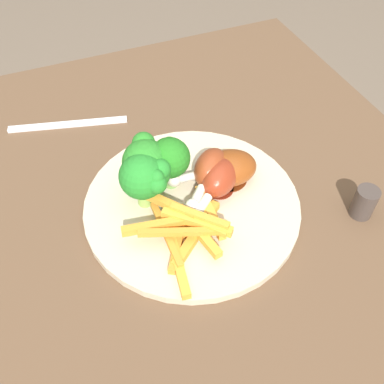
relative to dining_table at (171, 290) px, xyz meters
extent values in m
cube|color=brown|center=(0.00, 0.00, 0.10)|extent=(0.94, 0.85, 0.03)
cylinder|color=#443122|center=(0.41, -0.36, -0.27)|extent=(0.06, 0.06, 0.73)
cylinder|color=beige|center=(0.04, -0.05, 0.13)|extent=(0.29, 0.29, 0.01)
cylinder|color=#82AC51|center=(0.09, -0.01, 0.15)|extent=(0.02, 0.02, 0.03)
sphere|color=#277C24|center=(0.09, -0.01, 0.18)|extent=(0.06, 0.06, 0.06)
sphere|color=#277C24|center=(0.07, -0.02, 0.18)|extent=(0.03, 0.03, 0.03)
sphere|color=#277C24|center=(0.09, -0.02, 0.19)|extent=(0.03, 0.03, 0.03)
sphere|color=#277C24|center=(0.07, -0.01, 0.19)|extent=(0.02, 0.02, 0.02)
sphere|color=#277C24|center=(0.11, -0.01, 0.18)|extent=(0.02, 0.02, 0.02)
sphere|color=#277C24|center=(0.11, -0.01, 0.19)|extent=(0.03, 0.03, 0.03)
sphere|color=#277C24|center=(0.07, 0.00, 0.19)|extent=(0.03, 0.03, 0.03)
cylinder|color=#74A551|center=(0.09, -0.04, 0.15)|extent=(0.02, 0.02, 0.03)
sphere|color=#21731C|center=(0.09, -0.04, 0.18)|extent=(0.05, 0.05, 0.05)
sphere|color=#21731C|center=(0.10, -0.03, 0.18)|extent=(0.03, 0.03, 0.03)
sphere|color=#21731C|center=(0.08, -0.02, 0.19)|extent=(0.03, 0.03, 0.03)
sphere|color=#21731C|center=(0.10, -0.02, 0.18)|extent=(0.02, 0.02, 0.02)
sphere|color=#21731C|center=(0.10, -0.04, 0.19)|extent=(0.02, 0.02, 0.02)
cylinder|color=#8DB851|center=(0.07, 0.01, 0.15)|extent=(0.02, 0.02, 0.03)
sphere|color=#227E27|center=(0.07, 0.01, 0.18)|extent=(0.06, 0.06, 0.06)
sphere|color=#227E27|center=(0.05, -0.01, 0.19)|extent=(0.03, 0.03, 0.03)
sphere|color=#227E27|center=(0.06, -0.02, 0.19)|extent=(0.03, 0.03, 0.03)
sphere|color=#227E27|center=(0.05, -0.01, 0.19)|extent=(0.02, 0.02, 0.02)
cube|color=orange|center=(-0.01, -0.04, 0.14)|extent=(0.08, 0.09, 0.01)
cube|color=#F29D32|center=(-0.01, -0.04, 0.16)|extent=(0.06, 0.05, 0.01)
cube|color=orange|center=(-0.01, -0.03, 0.14)|extent=(0.02, 0.07, 0.01)
cube|color=orange|center=(0.01, -0.05, 0.15)|extent=(0.06, 0.03, 0.01)
cube|color=#F49E33|center=(0.01, -0.06, 0.15)|extent=(0.09, 0.01, 0.01)
cube|color=orange|center=(0.01, -0.05, 0.14)|extent=(0.06, 0.04, 0.01)
cube|color=orange|center=(-0.01, -0.04, 0.15)|extent=(0.09, 0.03, 0.01)
cube|color=#F29D32|center=(-0.04, 0.00, 0.14)|extent=(0.10, 0.03, 0.01)
cube|color=orange|center=(0.00, 0.00, 0.14)|extent=(0.10, 0.01, 0.01)
cube|color=orange|center=(-0.01, -0.01, 0.14)|extent=(0.08, 0.06, 0.01)
cube|color=#F8A134|center=(-0.01, -0.04, 0.16)|extent=(0.07, 0.07, 0.01)
cube|color=orange|center=(-0.01, -0.01, 0.16)|extent=(0.04, 0.10, 0.01)
cube|color=orange|center=(0.03, -0.01, 0.16)|extent=(0.07, 0.06, 0.01)
cube|color=orange|center=(-0.01, -0.04, 0.16)|extent=(0.06, 0.06, 0.01)
cube|color=orange|center=(0.01, 0.01, 0.15)|extent=(0.02, 0.09, 0.01)
cylinder|color=#5B230C|center=(0.07, -0.12, 0.13)|extent=(0.05, 0.05, 0.00)
ellipsoid|color=brown|center=(0.07, -0.12, 0.15)|extent=(0.07, 0.08, 0.04)
cylinder|color=beige|center=(0.07, -0.06, 0.15)|extent=(0.02, 0.04, 0.01)
sphere|color=silver|center=(0.07, -0.04, 0.15)|extent=(0.02, 0.02, 0.02)
cylinder|color=#612110|center=(0.07, -0.09, 0.13)|extent=(0.04, 0.04, 0.00)
ellipsoid|color=maroon|center=(0.07, -0.09, 0.16)|extent=(0.08, 0.08, 0.05)
cylinder|color=beige|center=(0.03, -0.06, 0.15)|extent=(0.03, 0.03, 0.01)
sphere|color=silver|center=(0.02, -0.04, 0.15)|extent=(0.02, 0.02, 0.02)
cylinder|color=#611B0F|center=(0.05, -0.10, 0.13)|extent=(0.04, 0.04, 0.00)
ellipsoid|color=maroon|center=(0.05, -0.10, 0.15)|extent=(0.08, 0.08, 0.05)
cylinder|color=beige|center=(0.02, -0.05, 0.15)|extent=(0.03, 0.04, 0.01)
sphere|color=silver|center=(0.00, -0.04, 0.15)|extent=(0.02, 0.02, 0.02)
cube|color=silver|center=(0.28, 0.07, 0.12)|extent=(0.06, 0.19, 0.00)
cylinder|color=#423833|center=(-0.05, -0.26, 0.14)|extent=(0.03, 0.03, 0.05)
camera|label=1|loc=(-0.30, 0.09, 0.58)|focal=40.65mm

